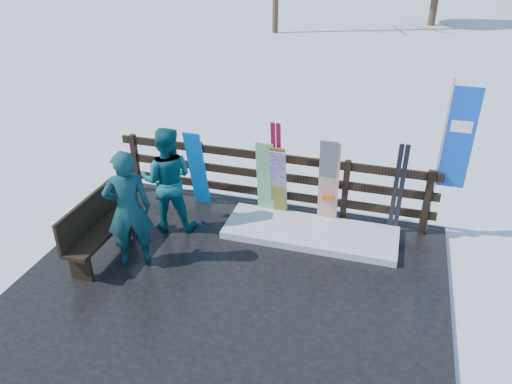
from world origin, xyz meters
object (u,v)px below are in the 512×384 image
(snowboard_1, at_px, (265,180))
(snowboard_5, at_px, (328,185))
(rental_flag, at_px, (454,144))
(person_back, at_px, (167,180))
(snowboard_4, at_px, (327,184))
(snowboard_0, at_px, (197,169))
(bench, at_px, (96,227))
(snowboard_2, at_px, (278,183))
(snowboard_3, at_px, (279,184))
(person_front, at_px, (128,209))

(snowboard_1, distance_m, snowboard_5, 1.07)
(snowboard_1, height_order, rental_flag, rental_flag)
(snowboard_1, distance_m, person_back, 1.64)
(snowboard_4, bearing_deg, snowboard_5, 0.00)
(snowboard_0, height_order, snowboard_1, snowboard_0)
(bench, distance_m, rental_flag, 5.53)
(snowboard_2, height_order, snowboard_3, snowboard_2)
(snowboard_0, height_order, snowboard_2, snowboard_0)
(bench, relative_size, person_front, 0.82)
(snowboard_4, distance_m, person_back, 2.60)
(snowboard_1, distance_m, snowboard_4, 1.05)
(snowboard_0, relative_size, person_back, 0.86)
(snowboard_5, bearing_deg, bench, -150.36)
(bench, xyz_separation_m, snowboard_2, (2.37, 1.82, 0.17))
(snowboard_2, height_order, person_back, person_back)
(snowboard_4, distance_m, snowboard_5, 0.03)
(snowboard_0, distance_m, person_front, 1.86)
(snowboard_1, relative_size, snowboard_5, 0.92)
(snowboard_2, distance_m, snowboard_5, 0.85)
(snowboard_1, relative_size, person_front, 0.79)
(snowboard_5, relative_size, person_front, 0.86)
(snowboard_4, height_order, person_front, person_front)
(rental_flag, xyz_separation_m, person_back, (-4.30, -1.03, -0.71))
(rental_flag, bearing_deg, snowboard_3, -174.15)
(rental_flag, relative_size, person_back, 1.46)
(snowboard_1, xyz_separation_m, snowboard_3, (0.23, 0.00, -0.05))
(snowboard_2, bearing_deg, person_back, -155.28)
(bench, height_order, snowboard_2, snowboard_2)
(snowboard_2, relative_size, rental_flag, 0.53)
(snowboard_2, height_order, snowboard_5, snowboard_5)
(snowboard_0, height_order, snowboard_3, snowboard_0)
(snowboard_4, distance_m, rental_flag, 2.01)
(snowboard_1, bearing_deg, bench, -139.55)
(snowboard_2, xyz_separation_m, snowboard_3, (0.01, 0.00, -0.02))
(person_front, bearing_deg, snowboard_4, -176.41)
(snowboard_1, relative_size, snowboard_3, 1.06)
(bench, distance_m, snowboard_3, 3.00)
(person_front, bearing_deg, snowboard_5, -176.64)
(snowboard_0, xyz_separation_m, snowboard_2, (1.46, 0.00, -0.06))
(snowboard_1, xyz_separation_m, snowboard_2, (0.23, 0.00, -0.03))
(snowboard_4, distance_m, person_front, 3.17)
(snowboard_5, bearing_deg, snowboard_0, 180.00)
(snowboard_3, relative_size, snowboard_4, 0.84)
(person_front, xyz_separation_m, person_back, (0.11, 1.06, -0.03))
(snowboard_2, bearing_deg, snowboard_0, -180.00)
(snowboard_3, relative_size, person_back, 0.76)
(bench, xyz_separation_m, snowboard_5, (3.21, 1.82, 0.27))
(bench, height_order, person_back, person_back)
(snowboard_3, xyz_separation_m, snowboard_4, (0.81, -0.00, 0.14))
(snowboard_1, relative_size, rental_flag, 0.55)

